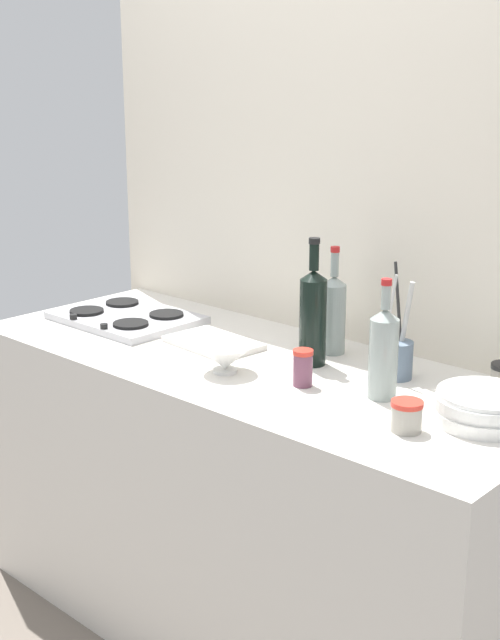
% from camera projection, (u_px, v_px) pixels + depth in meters
% --- Properties ---
extents(ground_plane, '(6.00, 6.00, 0.00)m').
position_uv_depth(ground_plane, '(250.00, 628.00, 2.73)').
color(ground_plane, '#6B6056').
rests_on(ground_plane, ground).
extents(counter_block, '(1.80, 0.70, 0.90)m').
position_uv_depth(counter_block, '(250.00, 500.00, 2.61)').
color(counter_block, silver).
rests_on(counter_block, ground).
extents(backsplash_panel, '(1.90, 0.06, 2.30)m').
position_uv_depth(backsplash_panel, '(332.00, 255.00, 2.69)').
color(backsplash_panel, beige).
rests_on(backsplash_panel, ground).
extents(stovetop_hob, '(0.46, 0.34, 0.04)m').
position_uv_depth(stovetop_hob, '(126.00, 317.00, 2.87)').
color(stovetop_hob, '#B2B2B7').
rests_on(stovetop_hob, counter_block).
extents(plate_stack, '(0.23, 0.24, 0.08)m').
position_uv_depth(plate_stack, '(483.00, 408.00, 2.02)').
color(plate_stack, white).
rests_on(plate_stack, counter_block).
extents(wine_bottle_leftmost, '(0.07, 0.07, 0.31)m').
position_uv_depth(wine_bottle_leftmost, '(384.00, 352.00, 2.16)').
color(wine_bottle_leftmost, gray).
rests_on(wine_bottle_leftmost, counter_block).
extents(wine_bottle_mid_left, '(0.07, 0.07, 0.32)m').
position_uv_depth(wine_bottle_mid_left, '(333.00, 313.00, 2.52)').
color(wine_bottle_mid_left, gray).
rests_on(wine_bottle_mid_left, counter_block).
extents(wine_bottle_mid_right, '(0.08, 0.08, 0.36)m').
position_uv_depth(wine_bottle_mid_right, '(313.00, 315.00, 2.41)').
color(wine_bottle_mid_right, black).
rests_on(wine_bottle_mid_right, counter_block).
extents(mixing_bowl, '(0.15, 0.15, 0.08)m').
position_uv_depth(mixing_bowl, '(225.00, 358.00, 2.37)').
color(mixing_bowl, white).
rests_on(mixing_bowl, counter_block).
extents(utensil_crock, '(0.09, 0.09, 0.32)m').
position_uv_depth(utensil_crock, '(397.00, 356.00, 2.32)').
color(utensil_crock, slate).
rests_on(utensil_crock, counter_block).
extents(condiment_jar_front, '(0.08, 0.08, 0.07)m').
position_uv_depth(condiment_jar_front, '(407.00, 416.00, 1.98)').
color(condiment_jar_front, '#9E998C').
rests_on(condiment_jar_front, counter_block).
extents(condiment_jar_rear, '(0.05, 0.05, 0.10)m').
position_uv_depth(condiment_jar_rear, '(303.00, 368.00, 2.27)').
color(condiment_jar_rear, '#66384C').
rests_on(condiment_jar_rear, counter_block).
extents(cutting_board, '(0.30, 0.21, 0.02)m').
position_uv_depth(cutting_board, '(214.00, 343.00, 2.61)').
color(cutting_board, silver).
rests_on(cutting_board, counter_block).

